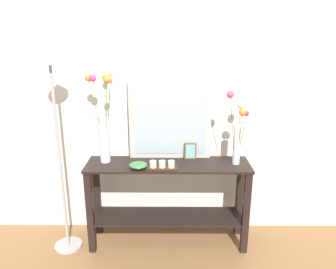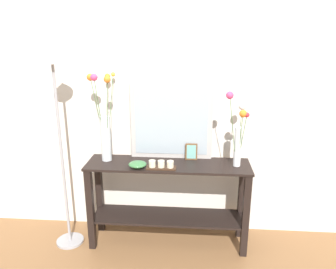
{
  "view_description": "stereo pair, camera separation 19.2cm",
  "coord_description": "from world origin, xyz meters",
  "px_view_note": "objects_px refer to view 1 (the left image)",
  "views": [
    {
      "loc": [
        0.01,
        -2.6,
        1.81
      ],
      "look_at": [
        0.0,
        0.0,
        1.02
      ],
      "focal_mm": 35.22,
      "sensor_mm": 36.0,
      "label": 1
    },
    {
      "loc": [
        0.21,
        -2.59,
        1.81
      ],
      "look_at": [
        0.0,
        0.0,
        1.02
      ],
      "focal_mm": 35.22,
      "sensor_mm": 36.0,
      "label": 2
    }
  ],
  "objects_px": {
    "picture_frame_small": "(190,151)",
    "floor_lamp": "(56,122)",
    "mirror_leaning": "(170,117)",
    "tall_vase_left": "(103,128)",
    "vase_right": "(238,131)",
    "decorative_bowl": "(138,165)",
    "candle_tray": "(162,165)",
    "console_table": "(168,194)"
  },
  "relations": [
    {
      "from": "tall_vase_left",
      "to": "decorative_bowl",
      "type": "relative_size",
      "value": 5.07
    },
    {
      "from": "candle_tray",
      "to": "picture_frame_small",
      "type": "height_order",
      "value": "picture_frame_small"
    },
    {
      "from": "console_table",
      "to": "decorative_bowl",
      "type": "xyz_separation_m",
      "value": [
        -0.24,
        -0.11,
        0.31
      ]
    },
    {
      "from": "tall_vase_left",
      "to": "picture_frame_small",
      "type": "height_order",
      "value": "tall_vase_left"
    },
    {
      "from": "tall_vase_left",
      "to": "picture_frame_small",
      "type": "relative_size",
      "value": 5.12
    },
    {
      "from": "picture_frame_small",
      "to": "decorative_bowl",
      "type": "relative_size",
      "value": 0.99
    },
    {
      "from": "vase_right",
      "to": "picture_frame_small",
      "type": "xyz_separation_m",
      "value": [
        -0.38,
        0.12,
        -0.22
      ]
    },
    {
      "from": "vase_right",
      "to": "decorative_bowl",
      "type": "relative_size",
      "value": 4.32
    },
    {
      "from": "console_table",
      "to": "tall_vase_left",
      "type": "bearing_deg",
      "value": 175.82
    },
    {
      "from": "vase_right",
      "to": "floor_lamp",
      "type": "bearing_deg",
      "value": -177.35
    },
    {
      "from": "mirror_leaning",
      "to": "floor_lamp",
      "type": "bearing_deg",
      "value": -165.77
    },
    {
      "from": "console_table",
      "to": "vase_right",
      "type": "xyz_separation_m",
      "value": [
        0.57,
        -0.01,
        0.57
      ]
    },
    {
      "from": "picture_frame_small",
      "to": "floor_lamp",
      "type": "bearing_deg",
      "value": -170.07
    },
    {
      "from": "picture_frame_small",
      "to": "floor_lamp",
      "type": "xyz_separation_m",
      "value": [
        -1.08,
        -0.19,
        0.31
      ]
    },
    {
      "from": "candle_tray",
      "to": "decorative_bowl",
      "type": "relative_size",
      "value": 1.65
    },
    {
      "from": "vase_right",
      "to": "picture_frame_small",
      "type": "distance_m",
      "value": 0.45
    },
    {
      "from": "console_table",
      "to": "vase_right",
      "type": "height_order",
      "value": "vase_right"
    },
    {
      "from": "tall_vase_left",
      "to": "decorative_bowl",
      "type": "distance_m",
      "value": 0.43
    },
    {
      "from": "mirror_leaning",
      "to": "vase_right",
      "type": "height_order",
      "value": "mirror_leaning"
    },
    {
      "from": "decorative_bowl",
      "to": "floor_lamp",
      "type": "distance_m",
      "value": 0.74
    },
    {
      "from": "console_table",
      "to": "picture_frame_small",
      "type": "height_order",
      "value": "picture_frame_small"
    },
    {
      "from": "picture_frame_small",
      "to": "candle_tray",
      "type": "bearing_deg",
      "value": -137.72
    },
    {
      "from": "console_table",
      "to": "vase_right",
      "type": "relative_size",
      "value": 2.17
    },
    {
      "from": "vase_right",
      "to": "candle_tray",
      "type": "distance_m",
      "value": 0.68
    },
    {
      "from": "tall_vase_left",
      "to": "candle_tray",
      "type": "relative_size",
      "value": 3.08
    },
    {
      "from": "tall_vase_left",
      "to": "candle_tray",
      "type": "bearing_deg",
      "value": -16.9
    },
    {
      "from": "picture_frame_small",
      "to": "mirror_leaning",
      "type": "bearing_deg",
      "value": 167.38
    },
    {
      "from": "mirror_leaning",
      "to": "vase_right",
      "type": "bearing_deg",
      "value": -16.3
    },
    {
      "from": "decorative_bowl",
      "to": "floor_lamp",
      "type": "bearing_deg",
      "value": 177.72
    },
    {
      "from": "mirror_leaning",
      "to": "tall_vase_left",
      "type": "relative_size",
      "value": 0.98
    },
    {
      "from": "console_table",
      "to": "candle_tray",
      "type": "xyz_separation_m",
      "value": [
        -0.05,
        -0.11,
        0.31
      ]
    },
    {
      "from": "mirror_leaning",
      "to": "picture_frame_small",
      "type": "relative_size",
      "value": 5.0
    },
    {
      "from": "console_table",
      "to": "tall_vase_left",
      "type": "xyz_separation_m",
      "value": [
        -0.54,
        0.04,
        0.58
      ]
    },
    {
      "from": "console_table",
      "to": "candle_tray",
      "type": "distance_m",
      "value": 0.33
    },
    {
      "from": "mirror_leaning",
      "to": "floor_lamp",
      "type": "height_order",
      "value": "floor_lamp"
    },
    {
      "from": "candle_tray",
      "to": "picture_frame_small",
      "type": "relative_size",
      "value": 1.66
    },
    {
      "from": "mirror_leaning",
      "to": "tall_vase_left",
      "type": "xyz_separation_m",
      "value": [
        -0.56,
        -0.11,
        -0.07
      ]
    },
    {
      "from": "mirror_leaning",
      "to": "picture_frame_small",
      "type": "bearing_deg",
      "value": -12.62
    },
    {
      "from": "picture_frame_small",
      "to": "floor_lamp",
      "type": "height_order",
      "value": "floor_lamp"
    },
    {
      "from": "console_table",
      "to": "tall_vase_left",
      "type": "height_order",
      "value": "tall_vase_left"
    },
    {
      "from": "console_table",
      "to": "mirror_leaning",
      "type": "distance_m",
      "value": 0.67
    },
    {
      "from": "mirror_leaning",
      "to": "tall_vase_left",
      "type": "distance_m",
      "value": 0.57
    }
  ]
}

